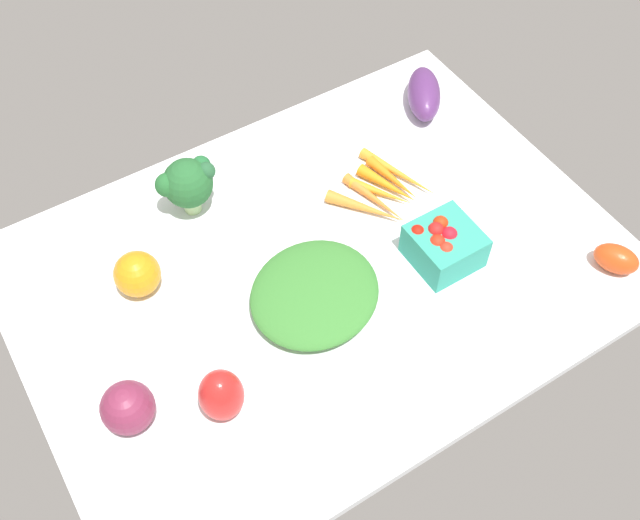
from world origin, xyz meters
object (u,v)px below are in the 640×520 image
roma_tomato (616,259)px  broccoli_head (188,182)px  red_onion_center (128,408)px  berry_basket (443,245)px  carrot_bunch (383,190)px  eggplant (424,94)px  bell_pepper_red (221,395)px  leafy_greens_clump (315,293)px  heirloom_tomato_orange (137,274)px

roma_tomato → broccoli_head: bearing=18.7°
red_onion_center → berry_basket: 58.84cm
carrot_bunch → eggplant: bearing=-143.2°
bell_pepper_red → roma_tomato: 71.56cm
red_onion_center → broccoli_head: 42.65cm
carrot_bunch → berry_basket: size_ratio=1.76×
leafy_greens_clump → carrot_bunch: bearing=-149.9°
carrot_bunch → heirloom_tomato_orange: heirloom_tomato_orange is taller
red_onion_center → bell_pepper_red: bearing=154.6°
eggplant → leafy_greens_clump: size_ratio=0.64×
carrot_bunch → bell_pepper_red: bell_pepper_red is taller
broccoli_head → leafy_greens_clump: bearing=106.1°
carrot_bunch → leafy_greens_clump: leafy_greens_clump is taller
leafy_greens_clump → berry_basket: 24.19cm
red_onion_center → bell_pepper_red: 14.06cm
bell_pepper_red → roma_tomato: bearing=170.4°
red_onion_center → carrot_bunch: (-58.66, -17.44, -2.98)cm
eggplant → bell_pepper_red: 77.52cm
roma_tomato → leafy_greens_clump: size_ratio=0.34×
broccoli_head → heirloom_tomato_orange: bearing=36.3°
broccoli_head → roma_tomato: bearing=137.9°
bell_pepper_red → broccoli_head: size_ratio=0.86×
carrot_bunch → leafy_greens_clump: (23.61, 13.70, 1.15)cm
carrot_bunch → leafy_greens_clump: 27.32cm
eggplant → roma_tomato: eggplant is taller
carrot_bunch → broccoli_head: broccoli_head is taller
berry_basket → red_onion_center: bearing=-0.4°
eggplant → bell_pepper_red: size_ratio=1.47×
roma_tomato → berry_basket: (24.35, -17.62, 1.34)cm
bell_pepper_red → heirloom_tomato_orange: bearing=-86.8°
broccoli_head → eggplant: bearing=179.9°
eggplant → berry_basket: (20.74, 33.47, 0.50)cm
carrot_bunch → leafy_greens_clump: size_ratio=0.85×
heirloom_tomato_orange → roma_tomato: size_ratio=1.02×
red_onion_center → leafy_greens_clump: 35.29cm
carrot_bunch → eggplant: eggplant is taller
carrot_bunch → berry_basket: 18.01cm
heirloom_tomato_orange → bell_pepper_red: (-1.57, 27.91, 1.06)cm
heirloom_tomato_orange → bell_pepper_red: 27.97cm
eggplant → leafy_greens_clump: eggplant is taller
heirloom_tomato_orange → broccoli_head: bearing=-143.7°
leafy_greens_clump → red_onion_center: bearing=6.1°
red_onion_center → eggplant: (-79.58, -33.11, -0.78)cm
leafy_greens_clump → berry_basket: bearing=170.2°
heirloom_tomato_orange → broccoli_head: broccoli_head is taller
berry_basket → eggplant: bearing=-121.8°
red_onion_center → roma_tomato: red_onion_center is taller
heirloom_tomato_orange → bell_pepper_red: size_ratio=0.79×
berry_basket → leafy_greens_clump: bearing=-9.8°
carrot_bunch → heirloom_tomato_orange: size_ratio=2.47×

